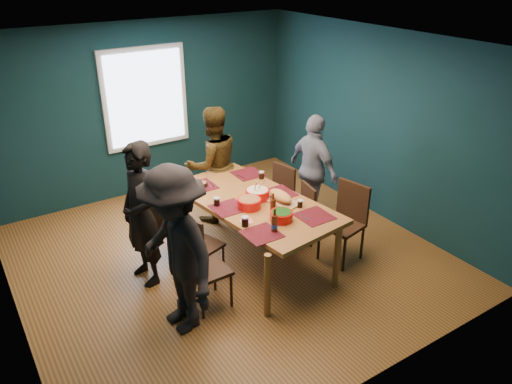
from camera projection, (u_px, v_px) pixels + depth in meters
room at (214, 153)px, 6.10m from camera, size 5.01×5.01×2.71m
dining_table at (254, 206)px, 6.14m from camera, size 1.38×2.34×0.84m
chair_left_far at (163, 221)px, 6.21m from camera, size 0.55×0.55×0.98m
chair_left_mid at (198, 242)px, 5.87m from camera, size 0.49×0.49×0.87m
chair_left_near at (200, 266)px, 5.36m from camera, size 0.43×0.43×0.94m
chair_right_far at (279, 192)px, 7.05m from camera, size 0.48×0.48×0.90m
chair_right_mid at (302, 210)px, 6.62m from camera, size 0.45×0.45×0.84m
chair_right_near at (347, 216)px, 6.28m from camera, size 0.55×0.55×1.01m
person_far_left at (141, 215)px, 5.70m from camera, size 0.49×0.69×1.75m
person_back at (213, 165)px, 7.09m from camera, size 0.88×0.71×1.70m
person_right at (314, 169)px, 7.09m from camera, size 0.42×0.95×1.59m
person_near_left at (176, 252)px, 4.94m from camera, size 0.78×1.23×1.83m
bowl_salad at (249, 203)px, 5.91m from camera, size 0.29×0.29×0.12m
bowl_dumpling at (257, 194)px, 6.13m from camera, size 0.30×0.30×0.28m
bowl_herbs at (281, 216)px, 5.64m from camera, size 0.26×0.26×0.11m
cutting_board at (280, 197)px, 6.05m from camera, size 0.35×0.63×0.14m
small_bowl at (202, 184)px, 6.46m from camera, size 0.14×0.14×0.06m
beer_bottle_a at (274, 223)px, 5.40m from camera, size 0.08×0.08×0.28m
beer_bottle_b at (273, 206)px, 5.76m from camera, size 0.07×0.07×0.26m
cola_glass_a at (245, 221)px, 5.52m from camera, size 0.08×0.08×0.12m
cola_glass_b at (300, 203)px, 5.93m from camera, size 0.07×0.07×0.09m
cola_glass_c at (261, 175)px, 6.67m from camera, size 0.07×0.07×0.10m
cola_glass_d at (217, 201)px, 5.96m from camera, size 0.08×0.08×0.11m
napkin_a at (272, 191)px, 6.34m from camera, size 0.22×0.22×0.00m
napkin_b at (247, 221)px, 5.64m from camera, size 0.17×0.17×0.00m
napkin_c at (313, 214)px, 5.79m from camera, size 0.19×0.19×0.00m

